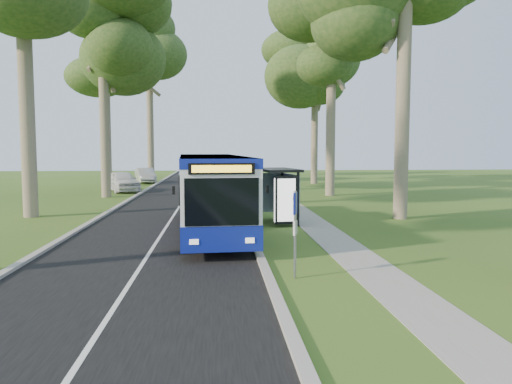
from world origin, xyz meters
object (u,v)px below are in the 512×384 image
(bus_stop_sign, at_px, (295,224))
(bus_shelter, at_px, (282,185))
(litter_bin, at_px, (254,207))
(car_silver, at_px, (145,175))
(car_white, at_px, (122,181))
(bus, at_px, (211,193))

(bus_stop_sign, bearing_deg, bus_shelter, 106.84)
(litter_bin, bearing_deg, car_silver, 109.56)
(car_silver, bearing_deg, litter_bin, -86.51)
(car_white, xyz_separation_m, car_silver, (0.38, 10.02, -0.09))
(litter_bin, distance_m, car_silver, 26.56)
(car_white, bearing_deg, bus_stop_sign, -95.64)
(bus, bearing_deg, litter_bin, 60.79)
(bus_stop_sign, bearing_deg, bus, 128.70)
(litter_bin, xyz_separation_m, car_silver, (-8.89, 25.02, 0.27))
(bus, height_order, car_white, bus)
(bus, relative_size, litter_bin, 12.71)
(bus, xyz_separation_m, car_white, (-7.18, 19.42, -0.77))
(car_white, bearing_deg, bus_shelter, -84.59)
(bus_shelter, xyz_separation_m, litter_bin, (-1.03, 2.61, -1.27))
(bus_shelter, bearing_deg, car_silver, 100.50)
(bus, relative_size, car_white, 2.43)
(bus_stop_sign, relative_size, bus_shelter, 0.74)
(bus_shelter, distance_m, car_white, 20.43)
(bus_shelter, relative_size, car_white, 0.64)
(bus, relative_size, car_silver, 2.64)
(bus_shelter, distance_m, car_silver, 29.38)
(bus_stop_sign, bearing_deg, litter_bin, 112.89)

